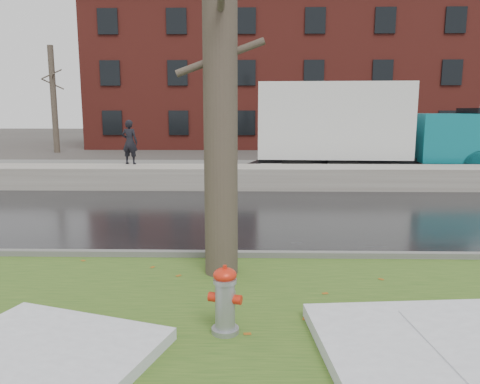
{
  "coord_description": "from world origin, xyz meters",
  "views": [
    {
      "loc": [
        0.12,
        -7.06,
        2.64
      ],
      "look_at": [
        -0.08,
        2.26,
        1.0
      ],
      "focal_mm": 35.0,
      "sensor_mm": 36.0,
      "label": 1
    }
  ],
  "objects_px": {
    "box_truck": "(362,128)",
    "worker": "(130,142)",
    "fire_hydrant": "(225,297)",
    "tree": "(220,62)"
  },
  "relations": [
    {
      "from": "box_truck",
      "to": "worker",
      "type": "bearing_deg",
      "value": -162.59
    },
    {
      "from": "worker",
      "to": "fire_hydrant",
      "type": "bearing_deg",
      "value": 119.98
    },
    {
      "from": "tree",
      "to": "worker",
      "type": "relative_size",
      "value": 4.23
    },
    {
      "from": "tree",
      "to": "box_truck",
      "type": "distance_m",
      "value": 12.44
    },
    {
      "from": "tree",
      "to": "fire_hydrant",
      "type": "bearing_deg",
      "value": -85.31
    },
    {
      "from": "fire_hydrant",
      "to": "worker",
      "type": "distance_m",
      "value": 11.92
    },
    {
      "from": "fire_hydrant",
      "to": "worker",
      "type": "bearing_deg",
      "value": 124.15
    },
    {
      "from": "worker",
      "to": "tree",
      "type": "bearing_deg",
      "value": 123.05
    },
    {
      "from": "fire_hydrant",
      "to": "box_truck",
      "type": "distance_m",
      "value": 14.31
    },
    {
      "from": "fire_hydrant",
      "to": "tree",
      "type": "relative_size",
      "value": 0.13
    }
  ]
}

